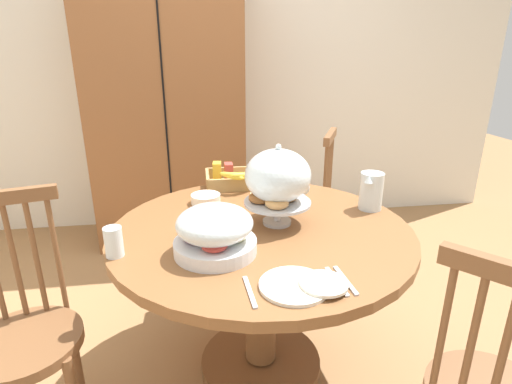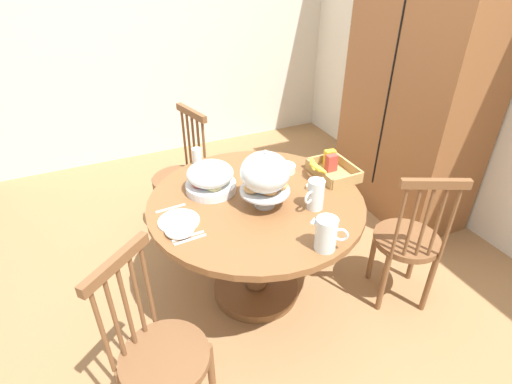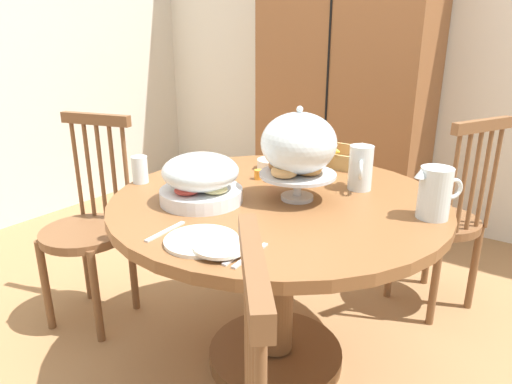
# 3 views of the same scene
# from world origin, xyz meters

# --- Properties ---
(ground_plane) EXTENTS (10.00, 10.00, 0.00)m
(ground_plane) POSITION_xyz_m (0.00, 0.00, 0.00)
(ground_plane) COLOR #997047
(wall_back) EXTENTS (4.80, 0.06, 2.60)m
(wall_back) POSITION_xyz_m (0.00, 1.83, 1.30)
(wall_back) COLOR silver
(wall_back) RESTS_ON ground_plane
(wooden_armoire) EXTENTS (1.18, 0.60, 1.96)m
(wooden_armoire) POSITION_xyz_m (-0.51, 1.50, 0.98)
(wooden_armoire) COLOR brown
(wooden_armoire) RESTS_ON ground_plane
(dining_table) EXTENTS (1.25, 1.25, 0.74)m
(dining_table) POSITION_xyz_m (-0.05, -0.06, 0.54)
(dining_table) COLOR brown
(dining_table) RESTS_ON ground_plane
(windsor_chair_near_window) EXTENTS (0.44, 0.44, 0.97)m
(windsor_chair_near_window) POSITION_xyz_m (0.36, 0.76, 0.45)
(windsor_chair_near_window) COLOR brown
(windsor_chair_near_window) RESTS_ON ground_plane
(windsor_chair_by_cabinet) EXTENTS (0.42, 0.42, 0.97)m
(windsor_chair_by_cabinet) POSITION_xyz_m (-0.95, -0.28, 0.45)
(windsor_chair_by_cabinet) COLOR brown
(windsor_chair_by_cabinet) RESTS_ON ground_plane
(pastry_stand_with_dome) EXTENTS (0.28, 0.28, 0.34)m
(pastry_stand_with_dome) POSITION_xyz_m (0.02, -0.04, 0.94)
(pastry_stand_with_dome) COLOR silver
(pastry_stand_with_dome) RESTS_ON dining_table
(fruit_platter_covered) EXTENTS (0.30, 0.30, 0.18)m
(fruit_platter_covered) POSITION_xyz_m (-0.26, -0.27, 0.83)
(fruit_platter_covered) COLOR silver
(fruit_platter_covered) RESTS_ON dining_table
(orange_juice_pitcher) EXTENTS (0.14, 0.16, 0.17)m
(orange_juice_pitcher) POSITION_xyz_m (0.47, 0.06, 0.82)
(orange_juice_pitcher) COLOR silver
(orange_juice_pitcher) RESTS_ON dining_table
(milk_pitcher) EXTENTS (0.09, 0.17, 0.18)m
(milk_pitcher) POSITION_xyz_m (0.16, 0.20, 0.82)
(milk_pitcher) COLOR silver
(milk_pitcher) RESTS_ON dining_table
(cereal_basket) EXTENTS (0.32, 0.30, 0.12)m
(cereal_basket) POSITION_xyz_m (-0.12, 0.49, 0.78)
(cereal_basket) COLOR tan
(cereal_basket) RESTS_ON dining_table
(china_plate_large) EXTENTS (0.22, 0.22, 0.01)m
(china_plate_large) POSITION_xyz_m (-0.03, -0.53, 0.75)
(china_plate_large) COLOR white
(china_plate_large) RESTS_ON dining_table
(china_plate_small) EXTENTS (0.15, 0.15, 0.01)m
(china_plate_small) POSITION_xyz_m (0.06, -0.55, 0.76)
(china_plate_small) COLOR white
(china_plate_small) RESTS_ON china_plate_large
(cereal_bowl) EXTENTS (0.14, 0.14, 0.04)m
(cereal_bowl) POSITION_xyz_m (-0.28, 0.24, 0.76)
(cereal_bowl) COLOR white
(cereal_bowl) RESTS_ON dining_table
(drinking_glass) EXTENTS (0.06, 0.06, 0.11)m
(drinking_glass) POSITION_xyz_m (-0.61, -0.24, 0.80)
(drinking_glass) COLOR silver
(drinking_glass) RESTS_ON dining_table
(butter_dish) EXTENTS (0.06, 0.06, 0.02)m
(butter_dish) POSITION_xyz_m (-0.02, 0.28, 0.75)
(butter_dish) COLOR beige
(butter_dish) RESTS_ON dining_table
(jam_jar_strawberry) EXTENTS (0.04, 0.04, 0.04)m
(jam_jar_strawberry) POSITION_xyz_m (-0.17, 0.08, 0.76)
(jam_jar_strawberry) COLOR #B7282D
(jam_jar_strawberry) RESTS_ON dining_table
(jam_jar_apricot) EXTENTS (0.04, 0.04, 0.04)m
(jam_jar_apricot) POSITION_xyz_m (-0.24, 0.08, 0.76)
(jam_jar_apricot) COLOR orange
(jam_jar_apricot) RESTS_ON dining_table
(table_knife) EXTENTS (0.02, 0.17, 0.01)m
(table_knife) POSITION_xyz_m (0.11, -0.52, 0.74)
(table_knife) COLOR silver
(table_knife) RESTS_ON dining_table
(dinner_fork) EXTENTS (0.02, 0.17, 0.01)m
(dinner_fork) POSITION_xyz_m (0.14, -0.52, 0.74)
(dinner_fork) COLOR silver
(dinner_fork) RESTS_ON dining_table
(soup_spoon) EXTENTS (0.02, 0.17, 0.01)m
(soup_spoon) POSITION_xyz_m (-0.17, -0.54, 0.74)
(soup_spoon) COLOR silver
(soup_spoon) RESTS_ON dining_table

